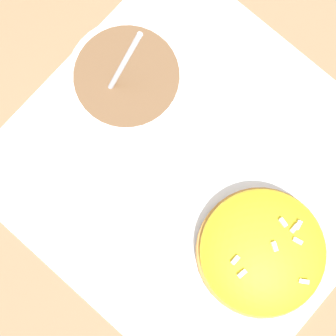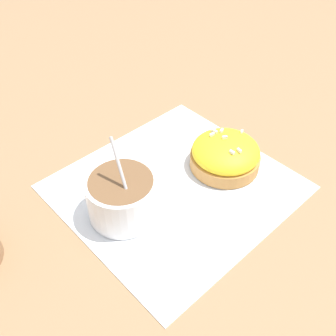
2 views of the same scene
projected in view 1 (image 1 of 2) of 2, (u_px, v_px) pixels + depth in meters
ground_plane at (195, 171)px, 0.47m from camera, size 3.00×3.00×0.00m
paper_napkin at (195, 170)px, 0.47m from camera, size 0.33×0.31×0.00m
coffee_cup at (127, 88)px, 0.44m from camera, size 0.09×0.11×0.11m
frosted_pastry at (262, 252)px, 0.43m from camera, size 0.10×0.10×0.05m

